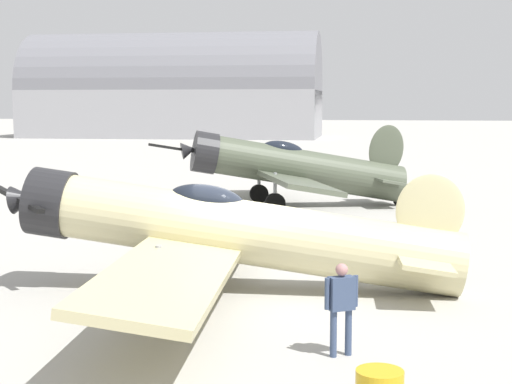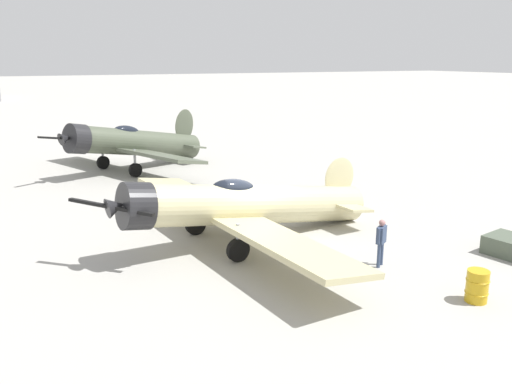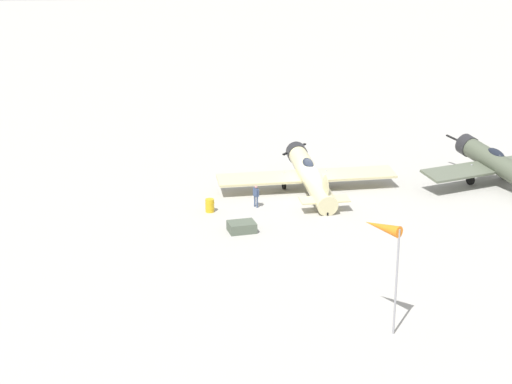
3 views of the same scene
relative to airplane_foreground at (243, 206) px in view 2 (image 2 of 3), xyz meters
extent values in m
plane|color=#A8A59E|center=(0.54, 0.06, -1.35)|extent=(400.00, 400.00, 0.00)
cylinder|color=beige|center=(0.54, 0.06, -0.03)|extent=(9.72, 2.43, 2.72)
cylinder|color=#232326|center=(-3.99, -0.42, 0.60)|extent=(1.26, 1.66, 1.66)
cone|color=#232326|center=(-4.64, -0.49, 0.69)|extent=(0.70, 0.71, 0.71)
cube|color=black|center=(-4.79, -0.50, 0.69)|extent=(2.30, 2.14, 0.39)
ellipsoid|color=black|center=(-0.41, -0.04, 0.71)|extent=(1.85, 0.94, 0.91)
cube|color=#C6BC89|center=(-0.59, -0.06, -0.26)|extent=(3.43, 13.43, 0.46)
ellipsoid|color=beige|center=(4.51, 0.47, 0.52)|extent=(1.71, 0.30, 1.82)
cube|color=#C6BC89|center=(4.32, 0.45, -0.47)|extent=(1.45, 3.50, 0.25)
cylinder|color=#999BA0|center=(-0.99, -1.73, -0.50)|extent=(0.14, 0.14, 0.91)
cylinder|color=black|center=(-0.99, -1.73, -0.95)|extent=(0.82, 0.28, 0.80)
cylinder|color=#999BA0|center=(-1.33, 1.49, -0.50)|extent=(0.14, 0.14, 0.91)
cylinder|color=black|center=(-1.33, 1.49, -0.95)|extent=(0.82, 0.28, 0.80)
cylinder|color=black|center=(5.08, 0.53, -1.21)|extent=(0.29, 0.13, 0.28)
cylinder|color=#4C5442|center=(-0.21, 14.56, 0.24)|extent=(8.57, 4.61, 2.94)
cylinder|color=#232326|center=(-3.97, 13.05, 0.94)|extent=(1.69, 1.95, 1.77)
cone|color=#232326|center=(-4.57, 12.81, 1.06)|extent=(0.86, 0.88, 0.77)
cube|color=black|center=(-4.71, 12.76, 1.06)|extent=(2.58, 1.68, 0.60)
ellipsoid|color=black|center=(-1.00, 14.24, 1.03)|extent=(1.95, 1.37, 0.96)
cube|color=#565E4C|center=(-1.16, 14.18, 0.00)|extent=(6.46, 12.06, 0.53)
ellipsoid|color=#4C5442|center=(3.10, 15.88, 0.97)|extent=(1.75, 0.79, 2.31)
cube|color=#565E4C|center=(2.91, 15.81, -0.26)|extent=(2.29, 3.57, 0.29)
cylinder|color=#999BA0|center=(-1.01, 12.45, -0.35)|extent=(0.14, 0.14, 1.20)
cylinder|color=black|center=(-1.01, 12.45, -0.95)|extent=(0.82, 0.48, 0.80)
cylinder|color=#999BA0|center=(-2.25, 15.53, -0.35)|extent=(0.14, 0.14, 1.20)
cylinder|color=black|center=(-2.25, 15.53, -0.95)|extent=(0.82, 0.48, 0.80)
cylinder|color=black|center=(3.57, 16.07, -1.21)|extent=(0.30, 0.20, 0.28)
cylinder|color=#384766|center=(3.10, -4.04, -0.96)|extent=(0.12, 0.12, 0.79)
cylinder|color=#384766|center=(2.86, -4.19, -0.96)|extent=(0.12, 0.12, 0.79)
cube|color=#384766|center=(2.98, -4.12, -0.28)|extent=(0.48, 0.41, 0.56)
sphere|color=#AC7775|center=(2.98, -4.12, 0.12)|extent=(0.21, 0.21, 0.21)
cylinder|color=#384766|center=(3.20, -3.97, -0.26)|extent=(0.09, 0.09, 0.53)
cylinder|color=#384766|center=(2.76, -4.26, -0.26)|extent=(0.09, 0.09, 0.53)
cylinder|color=gold|center=(3.73, -7.33, -0.89)|extent=(0.60, 0.60, 0.92)
torus|color=gold|center=(3.73, -7.33, -0.71)|extent=(0.64, 0.64, 0.04)
torus|color=gold|center=(3.73, -7.33, -1.08)|extent=(0.64, 0.64, 0.04)
camera|label=1|loc=(4.03, -16.67, 2.83)|focal=54.08mm
camera|label=2|loc=(-7.62, -16.64, 5.21)|focal=36.78mm
camera|label=3|loc=(53.92, -7.98, 16.24)|focal=54.70mm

